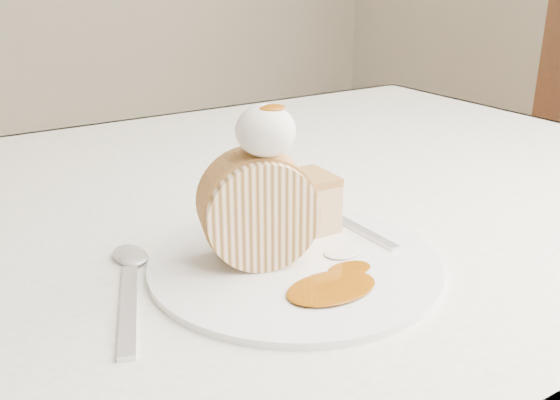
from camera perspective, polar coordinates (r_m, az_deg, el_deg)
table at (r=0.78m, az=-6.16°, el=-6.25°), size 1.40×0.90×0.75m
plate at (r=0.58m, az=1.36°, el=-5.79°), size 0.29×0.29×0.01m
roulade_slice at (r=0.56m, az=-2.01°, el=-0.86°), size 0.11×0.08×0.10m
cake_chunk at (r=0.64m, az=2.10°, el=-0.60°), size 0.06×0.06×0.05m
whipped_cream at (r=0.54m, az=-1.34°, el=6.35°), size 0.05×0.05×0.05m
caramel_drizzle at (r=0.53m, az=-0.84°, el=9.02°), size 0.03×0.02×0.01m
caramel_pool at (r=0.53m, az=4.72°, el=-7.98°), size 0.09×0.06×0.00m
fork at (r=0.65m, az=7.15°, el=-2.60°), size 0.02×0.16×0.00m
spoon at (r=0.53m, az=-13.68°, el=-9.52°), size 0.09×0.18×0.00m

